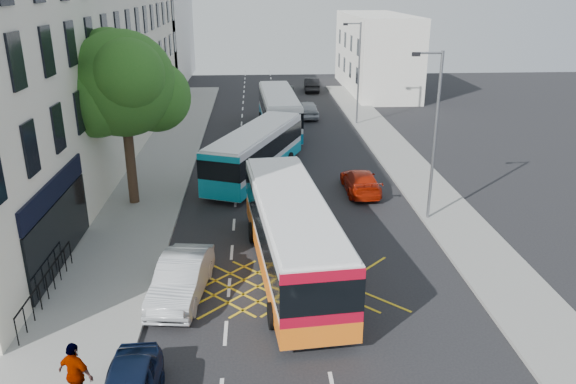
{
  "coord_description": "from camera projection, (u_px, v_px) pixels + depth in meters",
  "views": [
    {
      "loc": [
        -2.08,
        -12.96,
        10.89
      ],
      "look_at": [
        -0.67,
        10.46,
        2.2
      ],
      "focal_mm": 35.0,
      "sensor_mm": 36.0,
      "label": 1
    }
  ],
  "objects": [
    {
      "name": "building_right",
      "position": [
        375.0,
        53.0,
        60.19
      ],
      "size": [
        6.0,
        18.0,
        8.0
      ],
      "primitive_type": "cube",
      "color": "silver",
      "rests_on": "ground"
    },
    {
      "name": "red_hatchback",
      "position": [
        361.0,
        181.0,
        31.15
      ],
      "size": [
        1.81,
        4.38,
        1.27
      ],
      "primitive_type": "imported",
      "rotation": [
        0.0,
        0.0,
        3.15
      ],
      "color": "#BA1F07",
      "rests_on": "ground"
    },
    {
      "name": "lamp_near",
      "position": [
        434.0,
        129.0,
        26.01
      ],
      "size": [
        1.45,
        0.15,
        8.0
      ],
      "color": "slate",
      "rests_on": "pavement_right"
    },
    {
      "name": "railings",
      "position": [
        47.0,
        285.0,
        20.2
      ],
      "size": [
        0.08,
        5.6,
        1.14
      ],
      "primitive_type": null,
      "color": "black",
      "rests_on": "pavement_left"
    },
    {
      "name": "street_tree",
      "position": [
        122.0,
        85.0,
        27.38
      ],
      "size": [
        6.3,
        5.7,
        8.8
      ],
      "color": "#382619",
      "rests_on": "pavement_left"
    },
    {
      "name": "parked_car_silver",
      "position": [
        181.0,
        278.0,
        20.59
      ],
      "size": [
        2.18,
        4.8,
        1.53
      ],
      "primitive_type": "imported",
      "rotation": [
        0.0,
        0.0,
        -0.12
      ],
      "color": "#B4B8BC",
      "rests_on": "ground"
    },
    {
      "name": "bus_far",
      "position": [
        279.0,
        111.0,
        43.82
      ],
      "size": [
        3.06,
        11.08,
        3.09
      ],
      "rotation": [
        0.0,
        0.0,
        0.04
      ],
      "color": "silver",
      "rests_on": "ground"
    },
    {
      "name": "distant_car_grey",
      "position": [
        283.0,
        92.0,
        56.62
      ],
      "size": [
        2.42,
        5.07,
        1.39
      ],
      "primitive_type": "imported",
      "rotation": [
        0.0,
        0.0,
        -0.02
      ],
      "color": "#3A3E41",
      "rests_on": "ground"
    },
    {
      "name": "pavement_right",
      "position": [
        433.0,
        197.0,
        30.47
      ],
      "size": [
        3.0,
        70.0,
        0.15
      ],
      "primitive_type": "cube",
      "color": "gray",
      "rests_on": "ground"
    },
    {
      "name": "pedestrian_far",
      "position": [
        76.0,
        374.0,
        14.99
      ],
      "size": [
        1.21,
        0.91,
        1.91
      ],
      "primitive_type": "imported",
      "rotation": [
        0.0,
        0.0,
        2.69
      ],
      "color": "gray",
      "rests_on": "pavement_left"
    },
    {
      "name": "terrace_main",
      "position": [
        67.0,
        53.0,
        35.82
      ],
      "size": [
        8.3,
        45.0,
        13.5
      ],
      "color": "beige",
      "rests_on": "ground"
    },
    {
      "name": "terrace_far",
      "position": [
        150.0,
        39.0,
        64.99
      ],
      "size": [
        8.0,
        20.0,
        10.0
      ],
      "primitive_type": "cube",
      "color": "silver",
      "rests_on": "ground"
    },
    {
      "name": "bus_mid",
      "position": [
        256.0,
        152.0,
        33.34
      ],
      "size": [
        6.14,
        10.51,
        2.92
      ],
      "rotation": [
        0.0,
        0.0,
        -0.39
      ],
      "color": "silver",
      "rests_on": "ground"
    },
    {
      "name": "distant_car_silver",
      "position": [
        307.0,
        109.0,
        48.69
      ],
      "size": [
        1.83,
        4.33,
        1.46
      ],
      "primitive_type": "imported",
      "rotation": [
        0.0,
        0.0,
        3.17
      ],
      "color": "#AEB0B6",
      "rests_on": "ground"
    },
    {
      "name": "pavement_left",
      "position": [
        135.0,
        203.0,
        29.57
      ],
      "size": [
        5.0,
        70.0,
        0.15
      ],
      "primitive_type": "cube",
      "color": "gray",
      "rests_on": "ground"
    },
    {
      "name": "lamp_far",
      "position": [
        358.0,
        68.0,
        44.73
      ],
      "size": [
        1.45,
        0.15,
        8.0
      ],
      "color": "slate",
      "rests_on": "pavement_right"
    },
    {
      "name": "bus_near",
      "position": [
        292.0,
        234.0,
        22.05
      ],
      "size": [
        3.71,
        11.49,
        3.17
      ],
      "rotation": [
        0.0,
        0.0,
        0.1
      ],
      "color": "silver",
      "rests_on": "ground"
    },
    {
      "name": "distant_car_dark",
      "position": [
        312.0,
        84.0,
        60.72
      ],
      "size": [
        1.77,
        4.5,
        1.46
      ],
      "primitive_type": "imported",
      "rotation": [
        0.0,
        0.0,
        3.09
      ],
      "color": "black",
      "rests_on": "ground"
    }
  ]
}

